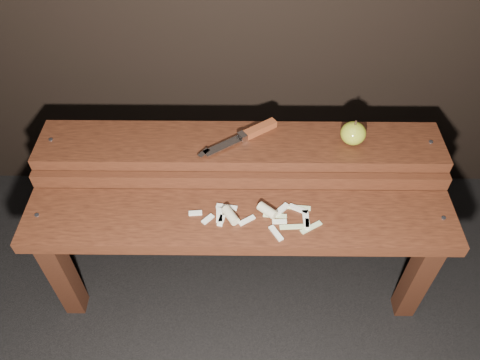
{
  "coord_description": "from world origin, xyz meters",
  "views": [
    {
      "loc": [
        0.01,
        -0.85,
        1.43
      ],
      "look_at": [
        0.0,
        0.06,
        0.45
      ],
      "focal_mm": 35.0,
      "sensor_mm": 36.0,
      "label": 1
    }
  ],
  "objects_px": {
    "bench_rear_tier": "(240,163)",
    "bench_front_tier": "(240,234)",
    "apple": "(353,133)",
    "knife": "(251,133)"
  },
  "relations": [
    {
      "from": "bench_front_tier",
      "to": "apple",
      "type": "height_order",
      "value": "apple"
    },
    {
      "from": "bench_rear_tier",
      "to": "bench_front_tier",
      "type": "bearing_deg",
      "value": -90.0
    },
    {
      "from": "apple",
      "to": "knife",
      "type": "relative_size",
      "value": 0.34
    },
    {
      "from": "bench_front_tier",
      "to": "knife",
      "type": "height_order",
      "value": "knife"
    },
    {
      "from": "bench_front_tier",
      "to": "apple",
      "type": "relative_size",
      "value": 15.29
    },
    {
      "from": "apple",
      "to": "bench_front_tier",
      "type": "bearing_deg",
      "value": -144.69
    },
    {
      "from": "bench_front_tier",
      "to": "knife",
      "type": "bearing_deg",
      "value": 83.24
    },
    {
      "from": "bench_rear_tier",
      "to": "apple",
      "type": "bearing_deg",
      "value": 0.76
    },
    {
      "from": "bench_rear_tier",
      "to": "apple",
      "type": "relative_size",
      "value": 15.29
    },
    {
      "from": "apple",
      "to": "bench_rear_tier",
      "type": "bearing_deg",
      "value": -179.24
    }
  ]
}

